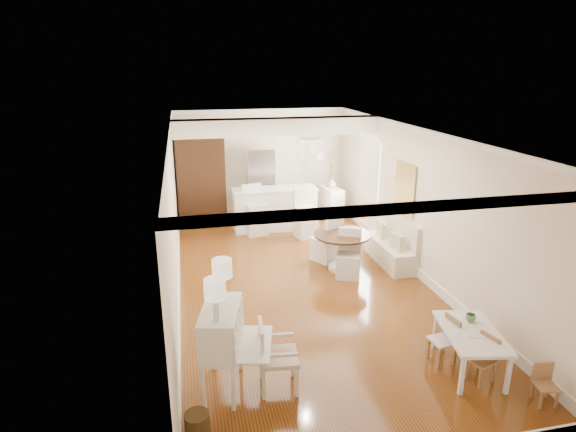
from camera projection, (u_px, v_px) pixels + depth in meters
name	position (u px, v px, depth m)	size (l,w,h in m)	color
room	(300.00, 174.00, 8.74)	(9.00, 9.04, 2.82)	brown
secretary_bureau	(222.00, 349.00, 5.87)	(0.88, 0.89, 1.12)	white
gustavian_armchair	(279.00, 356.00, 5.93)	(0.52, 0.52, 0.90)	silver
wicker_basket	(197.00, 425.00, 5.23)	(0.28, 0.28, 0.28)	#483216
kids_table	(469.00, 350.00, 6.34)	(0.68, 1.14, 0.57)	silver
kids_chair_a	(481.00, 359.00, 6.10)	(0.30, 0.30, 0.63)	#9D7047
kids_chair_b	(443.00, 340.00, 6.50)	(0.32, 0.32, 0.65)	olive
kids_chair_c	(546.00, 385.00, 5.70)	(0.25, 0.25, 0.51)	#AA764D
banquette	(390.00, 240.00, 9.75)	(0.52, 1.60, 0.98)	silver
dining_table	(342.00, 252.00, 9.44)	(1.10, 1.10, 0.75)	#492A17
slip_chair_near	(349.00, 254.00, 9.10)	(0.44, 0.46, 0.92)	silver
slip_chair_far	(326.00, 238.00, 9.88)	(0.46, 0.48, 0.97)	white
breakfast_counter	(275.00, 209.00, 11.78)	(2.05, 0.65, 1.03)	white
bar_stool_left	(255.00, 210.00, 11.40)	(0.48, 0.48, 1.19)	silver
bar_stool_right	(306.00, 214.00, 11.19)	(0.46, 0.46, 1.14)	silver
pantry_cabinet	(201.00, 177.00, 12.25)	(1.20, 0.60, 2.30)	#381E11
fridge	(275.00, 183.00, 12.68)	(0.75, 0.65, 1.80)	silver
sideboard	(330.00, 203.00, 12.58)	(0.40, 0.89, 0.85)	silver
pencil_cup	(471.00, 318.00, 6.49)	(0.13, 0.13, 0.10)	#538E5C
branch_vase	(332.00, 183.00, 12.45)	(0.20, 0.20, 0.21)	white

